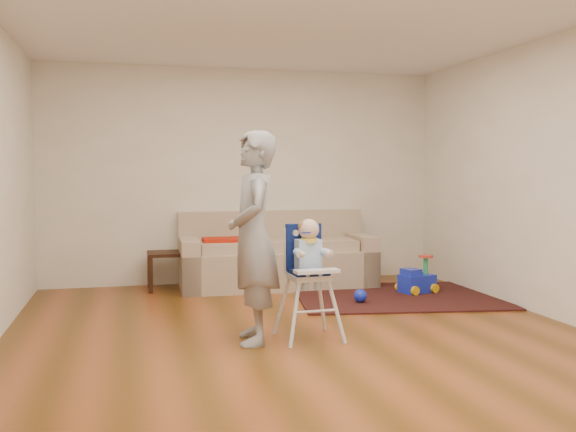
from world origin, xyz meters
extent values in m
plane|color=#55300C|center=(0.00, 0.00, 0.00)|extent=(5.50, 5.50, 0.00)
cube|color=beige|center=(0.00, 2.75, 1.35)|extent=(5.00, 0.04, 2.70)
cube|color=beige|center=(2.50, 0.00, 1.35)|extent=(0.04, 5.50, 2.70)
cube|color=white|center=(0.00, 0.00, 2.70)|extent=(5.00, 5.50, 0.04)
cube|color=#B61D0A|center=(-0.31, 2.25, 0.60)|extent=(0.54, 0.35, 0.04)
cube|color=black|center=(1.49, 1.30, 0.01)|extent=(2.44, 1.97, 0.02)
sphere|color=#1628C8|center=(0.95, 1.05, 0.09)|extent=(0.14, 0.14, 0.14)
cylinder|color=#1628C8|center=(-0.02, -0.27, 0.91)|extent=(0.02, 0.12, 0.01)
imported|color=gray|center=(-0.43, -0.17, 0.87)|extent=(0.47, 0.67, 1.74)
camera|label=1|loc=(-1.42, -5.31, 1.41)|focal=40.00mm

